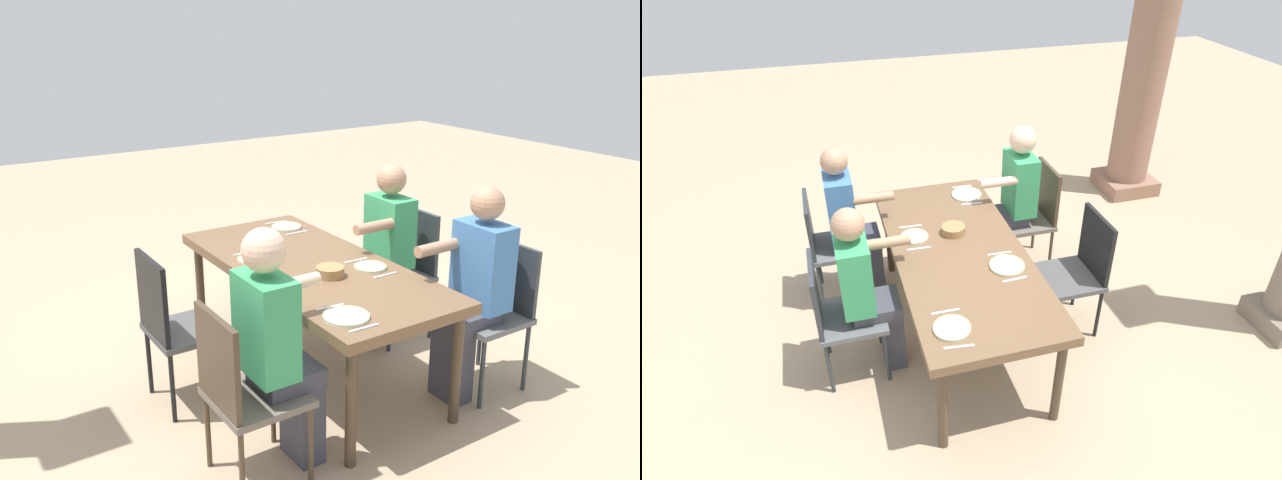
% 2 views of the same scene
% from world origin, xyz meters
% --- Properties ---
extents(ground_plane, '(16.00, 16.00, 0.00)m').
position_xyz_m(ground_plane, '(0.00, 0.00, 0.00)').
color(ground_plane, tan).
extents(dining_table, '(2.02, 0.89, 0.75)m').
position_xyz_m(dining_table, '(0.00, 0.00, 0.69)').
color(dining_table, brown).
rests_on(dining_table, ground).
extents(chair_west_north, '(0.44, 0.44, 0.93)m').
position_xyz_m(chair_west_north, '(-0.72, 0.87, 0.52)').
color(chair_west_north, '#6A6158').
rests_on(chair_west_north, ground).
extents(chair_west_south, '(0.44, 0.44, 0.91)m').
position_xyz_m(chair_west_south, '(-0.72, -0.86, 0.53)').
color(chair_west_south, '#5B5E61').
rests_on(chair_west_south, ground).
extents(chair_mid_north, '(0.44, 0.44, 0.94)m').
position_xyz_m(chair_mid_north, '(0.14, 0.87, 0.54)').
color(chair_mid_north, '#4F4F50').
rests_on(chair_mid_north, ground).
extents(chair_mid_south, '(0.44, 0.44, 0.91)m').
position_xyz_m(chair_mid_south, '(0.14, -0.87, 0.53)').
color(chair_mid_south, '#5B5E61').
rests_on(chair_mid_south, ground).
extents(diner_woman_green, '(0.35, 0.49, 1.30)m').
position_xyz_m(diner_woman_green, '(-0.72, -0.67, 0.69)').
color(diner_woman_green, '#3F3F4C').
rests_on(diner_woman_green, ground).
extents(diner_man_white, '(0.35, 0.49, 1.27)m').
position_xyz_m(diner_man_white, '(0.13, -0.66, 0.68)').
color(diner_man_white, '#3F3F4C').
rests_on(diner_man_white, ground).
extents(diner_guest_third, '(0.35, 0.50, 1.30)m').
position_xyz_m(diner_guest_third, '(-0.72, 0.66, 0.70)').
color(diner_guest_third, '#3F3F4C').
rests_on(diner_guest_third, ground).
extents(stone_column_near, '(0.56, 0.56, 2.75)m').
position_xyz_m(stone_column_near, '(-1.74, 2.43, 1.35)').
color(stone_column_near, '#936B56').
rests_on(stone_column_near, ground).
extents(plate_0, '(0.25, 0.25, 0.02)m').
position_xyz_m(plate_0, '(-0.76, 0.28, 0.76)').
color(plate_0, white).
rests_on(plate_0, dining_table).
extents(fork_0, '(0.02, 0.17, 0.01)m').
position_xyz_m(fork_0, '(-0.91, 0.28, 0.75)').
color(fork_0, silver).
rests_on(fork_0, dining_table).
extents(spoon_0, '(0.03, 0.17, 0.01)m').
position_xyz_m(spoon_0, '(-0.61, 0.28, 0.75)').
color(spoon_0, silver).
rests_on(spoon_0, dining_table).
extents(plate_1, '(0.20, 0.20, 0.02)m').
position_xyz_m(plate_1, '(-0.25, -0.26, 0.76)').
color(plate_1, silver).
rests_on(plate_1, dining_table).
extents(fork_1, '(0.02, 0.17, 0.01)m').
position_xyz_m(fork_1, '(-0.40, -0.26, 0.75)').
color(fork_1, silver).
rests_on(fork_1, dining_table).
extents(spoon_1, '(0.02, 0.17, 0.01)m').
position_xyz_m(spoon_1, '(-0.10, -0.26, 0.75)').
color(spoon_1, silver).
rests_on(spoon_1, dining_table).
extents(plate_2, '(0.24, 0.24, 0.02)m').
position_xyz_m(plate_2, '(0.26, 0.26, 0.76)').
color(plate_2, silver).
rests_on(plate_2, dining_table).
extents(fork_2, '(0.02, 0.17, 0.01)m').
position_xyz_m(fork_2, '(0.11, 0.26, 0.75)').
color(fork_2, silver).
rests_on(fork_2, dining_table).
extents(spoon_2, '(0.03, 0.17, 0.01)m').
position_xyz_m(spoon_2, '(0.41, 0.26, 0.75)').
color(spoon_2, silver).
rests_on(spoon_2, dining_table).
extents(plate_3, '(0.22, 0.22, 0.02)m').
position_xyz_m(plate_3, '(0.74, -0.25, 0.76)').
color(plate_3, silver).
rests_on(plate_3, dining_table).
extents(fork_3, '(0.02, 0.17, 0.01)m').
position_xyz_m(fork_3, '(0.59, -0.25, 0.75)').
color(fork_3, silver).
rests_on(fork_3, dining_table).
extents(spoon_3, '(0.04, 0.17, 0.01)m').
position_xyz_m(spoon_3, '(0.89, -0.25, 0.75)').
color(spoon_3, silver).
rests_on(spoon_3, dining_table).
extents(bread_basket, '(0.17, 0.17, 0.06)m').
position_xyz_m(bread_basket, '(-0.23, 0.02, 0.78)').
color(bread_basket, '#9E7547').
rests_on(bread_basket, dining_table).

